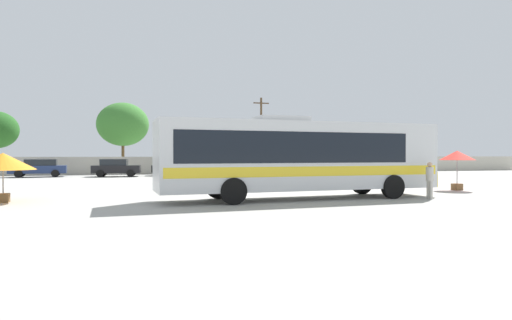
{
  "coord_description": "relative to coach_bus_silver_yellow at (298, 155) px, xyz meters",
  "views": [
    {
      "loc": [
        -5.63,
        -18.65,
        1.92
      ],
      "look_at": [
        -0.25,
        1.18,
        1.67
      ],
      "focal_mm": 30.74,
      "sensor_mm": 36.0,
      "label": 1
    }
  ],
  "objects": [
    {
      "name": "ground_plane",
      "position": [
        -1.1,
        10.8,
        -1.9
      ],
      "size": [
        300.0,
        300.0,
        0.0
      ],
      "primitive_type": "plane",
      "color": "#A3A099"
    },
    {
      "name": "vendor_umbrella_near_gate_red",
      "position": [
        10.02,
        2.2,
        -0.07
      ],
      "size": [
        1.87,
        1.87,
        2.15
      ],
      "color": "gray",
      "rests_on": "ground_plane"
    },
    {
      "name": "roadside_tree_midleft",
      "position": [
        -8.3,
        33.24,
        3.42
      ],
      "size": [
        5.68,
        5.68,
        7.74
      ],
      "color": "brown",
      "rests_on": "ground_plane"
    },
    {
      "name": "coach_bus_silver_yellow",
      "position": [
        0.0,
        0.0,
        0.0
      ],
      "size": [
        12.58,
        3.36,
        3.55
      ],
      "color": "silver",
      "rests_on": "ground_plane"
    },
    {
      "name": "parked_car_third_black",
      "position": [
        -3.26,
        23.28,
        -1.11
      ],
      "size": [
        4.7,
        2.25,
        1.47
      ],
      "color": "black",
      "rests_on": "ground_plane"
    },
    {
      "name": "parked_car_rightmost_dark_blue",
      "position": [
        3.14,
        23.4,
        -1.11
      ],
      "size": [
        4.35,
        2.13,
        1.48
      ],
      "color": "navy",
      "rests_on": "ground_plane"
    },
    {
      "name": "attendant_by_bus_door",
      "position": [
        5.49,
        -1.54,
        -0.99
      ],
      "size": [
        0.38,
        0.38,
        1.6
      ],
      "color": "#B7B2A8",
      "rests_on": "ground_plane"
    },
    {
      "name": "perimeter_wall",
      "position": [
        -1.1,
        27.01,
        -1.03
      ],
      "size": [
        80.0,
        0.3,
        1.73
      ],
      "primitive_type": "cube",
      "color": "#B2AD9E",
      "rests_on": "ground_plane"
    },
    {
      "name": "parked_car_second_black",
      "position": [
        -8.57,
        22.62,
        -1.09
      ],
      "size": [
        4.18,
        2.22,
        1.55
      ],
      "color": "black",
      "rests_on": "ground_plane"
    },
    {
      "name": "utility_pole_near",
      "position": [
        6.69,
        29.43,
        2.45
      ],
      "size": [
        1.8,
        0.24,
        8.32
      ],
      "color": "#4C3823",
      "rests_on": "ground_plane"
    },
    {
      "name": "vendor_umbrella_secondary_orange",
      "position": [
        -11.96,
        1.79,
        -0.26
      ],
      "size": [
        2.48,
        2.48,
        2.0
      ],
      "color": "gray",
      "rests_on": "ground_plane"
    },
    {
      "name": "parked_car_leftmost_dark_blue",
      "position": [
        -14.99,
        23.7,
        -1.09
      ],
      "size": [
        4.68,
        2.32,
        1.53
      ],
      "color": "navy",
      "rests_on": "ground_plane"
    }
  ]
}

